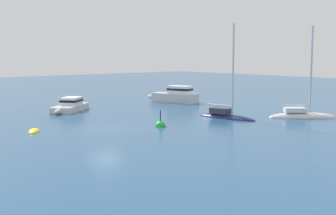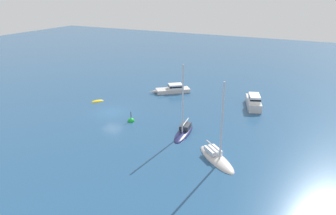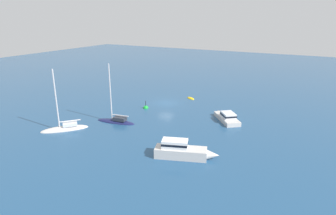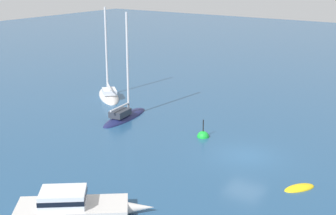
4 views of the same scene
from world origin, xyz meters
name	(u,v)px [view 1 (image 1 of 4)]	position (x,y,z in m)	size (l,w,h in m)	color
ground_plane	(106,130)	(0.00, 0.00, 0.00)	(160.00, 160.00, 0.00)	navy
dinghy	(34,132)	(-2.70, -4.60, 0.00)	(2.05, 1.69, 0.46)	yellow
yacht	(302,116)	(6.08, 17.21, 0.16)	(5.34, 5.72, 8.77)	silver
cabin_cruiser	(70,106)	(-12.04, 3.50, 0.53)	(5.28, 6.10, 1.36)	silver
sloop	(226,116)	(1.77, 11.70, 0.23)	(6.09, 2.36, 8.78)	#191E4C
cabin_cruiser_1	(174,96)	(-11.21, 16.84, 0.81)	(6.99, 3.60, 2.00)	silver
channel_buoy	(160,126)	(1.54, 4.17, 0.01)	(0.87, 0.87, 1.74)	green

